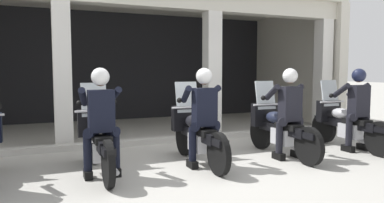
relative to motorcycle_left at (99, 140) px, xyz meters
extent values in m
plane|color=#A8A59E|center=(1.60, 3.01, -0.50)|extent=(80.00, 80.00, 0.00)
cube|color=black|center=(1.31, 6.06, 1.18)|extent=(11.11, 0.24, 3.36)
cube|color=beige|center=(6.76, 4.08, 1.18)|extent=(0.30, 4.36, 3.36)
cube|color=silver|center=(-0.38, 2.25, 0.96)|extent=(0.35, 0.36, 2.92)
cube|color=silver|center=(2.99, 2.25, 0.96)|extent=(0.35, 0.36, 2.92)
cube|color=silver|center=(6.36, 2.25, 0.96)|extent=(0.35, 0.36, 2.92)
cube|color=#B7B5AD|center=(1.31, 1.75, -0.44)|extent=(10.71, 0.24, 0.12)
cylinder|color=black|center=(0.00, 0.58, -0.18)|extent=(0.09, 0.64, 0.64)
cylinder|color=black|center=(0.00, -0.82, -0.18)|extent=(0.09, 0.64, 0.64)
cube|color=black|center=(0.00, 0.58, 0.03)|extent=(0.14, 0.44, 0.08)
cube|color=silver|center=(0.00, -0.17, -0.13)|extent=(0.28, 0.44, 0.28)
cube|color=black|center=(0.00, -0.12, 0.00)|extent=(0.18, 1.24, 0.16)
ellipsoid|color=black|center=(0.00, 0.10, 0.18)|extent=(0.26, 0.48, 0.22)
cube|color=black|center=(0.00, -0.30, 0.07)|extent=(0.24, 0.52, 0.10)
cube|color=black|center=(0.00, -0.76, 0.00)|extent=(0.16, 0.48, 0.10)
cylinder|color=silver|center=(0.00, 0.52, 0.06)|extent=(0.05, 0.24, 0.53)
cube|color=black|center=(0.00, 0.46, 0.20)|extent=(0.52, 0.16, 0.44)
sphere|color=silver|center=(0.00, 0.56, 0.22)|extent=(0.18, 0.18, 0.18)
cube|color=silver|center=(0.00, 0.44, 0.57)|extent=(0.40, 0.14, 0.54)
cylinder|color=silver|center=(0.00, 0.36, 0.40)|extent=(0.62, 0.04, 0.04)
cylinder|color=silver|center=(0.12, -0.52, -0.32)|extent=(0.07, 0.55, 0.07)
cube|color=black|center=(0.00, -0.32, 0.47)|extent=(0.36, 0.22, 0.60)
cube|color=#591414|center=(0.00, -0.20, 0.49)|extent=(0.05, 0.02, 0.32)
sphere|color=#936B51|center=(0.00, -0.30, 0.92)|extent=(0.21, 0.21, 0.21)
sphere|color=silver|center=(0.00, -0.30, 0.95)|extent=(0.26, 0.26, 0.26)
cylinder|color=black|center=(0.14, -0.30, 0.16)|extent=(0.26, 0.29, 0.17)
cylinder|color=black|center=(0.20, -0.30, -0.12)|extent=(0.12, 0.12, 0.53)
cube|color=black|center=(0.20, -0.29, -0.44)|extent=(0.11, 0.26, 0.12)
cylinder|color=black|center=(-0.14, -0.30, 0.16)|extent=(0.26, 0.29, 0.17)
cylinder|color=black|center=(-0.20, -0.30, -0.12)|extent=(0.12, 0.12, 0.53)
cube|color=black|center=(-0.20, -0.29, -0.44)|extent=(0.11, 0.26, 0.12)
cylinder|color=black|center=(0.22, -0.09, 0.66)|extent=(0.19, 0.48, 0.31)
sphere|color=black|center=(0.26, 0.12, 0.55)|extent=(0.09, 0.09, 0.09)
cylinder|color=black|center=(-0.22, -0.09, 0.66)|extent=(0.19, 0.48, 0.31)
sphere|color=black|center=(-0.26, 0.12, 0.55)|extent=(0.09, 0.09, 0.09)
cylinder|color=black|center=(1.60, 0.54, -0.18)|extent=(0.09, 0.64, 0.64)
cylinder|color=black|center=(1.60, -0.86, -0.18)|extent=(0.09, 0.64, 0.64)
cube|color=black|center=(1.60, 0.54, 0.03)|extent=(0.14, 0.44, 0.08)
cube|color=silver|center=(1.60, -0.21, -0.13)|extent=(0.28, 0.44, 0.28)
cube|color=black|center=(1.60, -0.16, 0.00)|extent=(0.18, 1.24, 0.16)
ellipsoid|color=black|center=(1.60, 0.06, 0.18)|extent=(0.26, 0.48, 0.22)
cube|color=black|center=(1.60, -0.34, 0.07)|extent=(0.24, 0.52, 0.10)
cube|color=black|center=(1.60, -0.80, 0.00)|extent=(0.16, 0.48, 0.10)
cylinder|color=silver|center=(1.60, 0.48, 0.06)|extent=(0.05, 0.24, 0.53)
cube|color=black|center=(1.60, 0.42, 0.20)|extent=(0.52, 0.16, 0.44)
sphere|color=silver|center=(1.60, 0.52, 0.22)|extent=(0.18, 0.18, 0.18)
cube|color=silver|center=(1.60, 0.40, 0.57)|extent=(0.40, 0.14, 0.54)
cylinder|color=silver|center=(1.60, 0.32, 0.40)|extent=(0.62, 0.04, 0.04)
cylinder|color=silver|center=(1.72, -0.56, -0.32)|extent=(0.07, 0.55, 0.07)
cube|color=black|center=(1.60, -0.36, 0.47)|extent=(0.36, 0.22, 0.60)
cube|color=black|center=(1.60, -0.24, 0.49)|extent=(0.05, 0.02, 0.32)
sphere|color=tan|center=(1.60, -0.34, 0.92)|extent=(0.21, 0.21, 0.21)
sphere|color=silver|center=(1.60, -0.34, 0.95)|extent=(0.26, 0.26, 0.26)
cylinder|color=black|center=(1.74, -0.34, 0.16)|extent=(0.26, 0.29, 0.17)
cylinder|color=black|center=(1.80, -0.34, -0.12)|extent=(0.12, 0.12, 0.53)
cube|color=black|center=(1.80, -0.33, -0.44)|extent=(0.11, 0.26, 0.12)
cylinder|color=black|center=(1.46, -0.34, 0.16)|extent=(0.26, 0.29, 0.17)
cylinder|color=black|center=(1.40, -0.34, -0.12)|extent=(0.12, 0.12, 0.53)
cube|color=black|center=(1.40, -0.33, -0.44)|extent=(0.11, 0.26, 0.12)
cylinder|color=black|center=(1.82, -0.13, 0.66)|extent=(0.19, 0.48, 0.31)
sphere|color=black|center=(1.86, 0.08, 0.55)|extent=(0.09, 0.09, 0.09)
cylinder|color=black|center=(1.38, -0.13, 0.66)|extent=(0.19, 0.48, 0.31)
sphere|color=black|center=(1.34, 0.08, 0.55)|extent=(0.09, 0.09, 0.09)
cylinder|color=black|center=(3.20, 0.46, -0.18)|extent=(0.09, 0.64, 0.64)
cylinder|color=black|center=(3.20, -0.94, -0.18)|extent=(0.09, 0.64, 0.64)
cube|color=black|center=(3.20, 0.46, 0.03)|extent=(0.14, 0.44, 0.08)
cube|color=silver|center=(3.20, -0.29, -0.13)|extent=(0.28, 0.44, 0.28)
cube|color=black|center=(3.20, -0.24, 0.00)|extent=(0.18, 1.24, 0.16)
ellipsoid|color=#1E2338|center=(3.20, -0.02, 0.18)|extent=(0.26, 0.48, 0.22)
cube|color=black|center=(3.20, -0.42, 0.07)|extent=(0.24, 0.52, 0.10)
cube|color=black|center=(3.20, -0.88, 0.00)|extent=(0.16, 0.48, 0.10)
cylinder|color=silver|center=(3.20, 0.40, 0.06)|extent=(0.05, 0.24, 0.53)
cube|color=black|center=(3.20, 0.34, 0.20)|extent=(0.52, 0.16, 0.44)
sphere|color=silver|center=(3.20, 0.44, 0.22)|extent=(0.18, 0.18, 0.18)
cube|color=silver|center=(3.20, 0.32, 0.57)|extent=(0.40, 0.14, 0.54)
cylinder|color=silver|center=(3.20, 0.24, 0.40)|extent=(0.62, 0.04, 0.04)
cylinder|color=silver|center=(3.32, -0.64, -0.32)|extent=(0.07, 0.55, 0.07)
cube|color=black|center=(3.20, -0.44, 0.47)|extent=(0.36, 0.22, 0.60)
cube|color=black|center=(3.20, -0.32, 0.49)|extent=(0.05, 0.02, 0.32)
sphere|color=tan|center=(3.20, -0.42, 0.92)|extent=(0.21, 0.21, 0.21)
sphere|color=silver|center=(3.20, -0.42, 0.95)|extent=(0.26, 0.26, 0.26)
cylinder|color=black|center=(3.34, -0.42, 0.16)|extent=(0.26, 0.29, 0.17)
cylinder|color=black|center=(3.40, -0.42, -0.12)|extent=(0.12, 0.12, 0.53)
cube|color=black|center=(3.40, -0.41, -0.44)|extent=(0.11, 0.26, 0.12)
cylinder|color=black|center=(3.06, -0.42, 0.16)|extent=(0.26, 0.29, 0.17)
cylinder|color=black|center=(3.00, -0.42, -0.12)|extent=(0.12, 0.12, 0.53)
cube|color=black|center=(3.00, -0.41, -0.44)|extent=(0.11, 0.26, 0.12)
cylinder|color=black|center=(3.42, -0.21, 0.66)|extent=(0.19, 0.48, 0.31)
sphere|color=black|center=(3.46, 0.00, 0.55)|extent=(0.09, 0.09, 0.09)
cylinder|color=black|center=(2.98, -0.21, 0.66)|extent=(0.19, 0.48, 0.31)
sphere|color=black|center=(2.94, 0.00, 0.55)|extent=(0.09, 0.09, 0.09)
cylinder|color=black|center=(4.80, 0.46, -0.18)|extent=(0.09, 0.64, 0.64)
cylinder|color=black|center=(4.80, -0.94, -0.18)|extent=(0.09, 0.64, 0.64)
cube|color=black|center=(4.80, 0.46, 0.03)|extent=(0.14, 0.44, 0.08)
cube|color=silver|center=(4.80, -0.29, -0.13)|extent=(0.28, 0.44, 0.28)
cube|color=black|center=(4.80, -0.24, 0.00)|extent=(0.18, 1.24, 0.16)
ellipsoid|color=#B2B2B7|center=(4.80, -0.02, 0.18)|extent=(0.26, 0.48, 0.22)
cube|color=black|center=(4.80, -0.42, 0.07)|extent=(0.24, 0.52, 0.10)
cube|color=black|center=(4.80, -0.88, 0.00)|extent=(0.16, 0.48, 0.10)
cylinder|color=silver|center=(4.80, 0.40, 0.06)|extent=(0.05, 0.24, 0.53)
cube|color=black|center=(4.80, 0.34, 0.20)|extent=(0.52, 0.16, 0.44)
sphere|color=silver|center=(4.80, 0.44, 0.22)|extent=(0.18, 0.18, 0.18)
cube|color=silver|center=(4.80, 0.32, 0.57)|extent=(0.40, 0.14, 0.54)
cylinder|color=silver|center=(4.80, 0.24, 0.40)|extent=(0.62, 0.04, 0.04)
cylinder|color=silver|center=(4.92, -0.64, -0.32)|extent=(0.07, 0.55, 0.07)
cube|color=black|center=(4.80, -0.44, 0.47)|extent=(0.36, 0.22, 0.60)
cube|color=#591414|center=(4.80, -0.32, 0.49)|extent=(0.05, 0.02, 0.32)
sphere|color=#936B51|center=(4.80, -0.42, 0.92)|extent=(0.21, 0.21, 0.21)
sphere|color=#191E38|center=(4.80, -0.42, 0.95)|extent=(0.26, 0.26, 0.26)
cylinder|color=black|center=(4.94, -0.42, 0.16)|extent=(0.26, 0.29, 0.17)
cylinder|color=black|center=(5.00, -0.42, -0.12)|extent=(0.12, 0.12, 0.53)
cube|color=black|center=(5.00, -0.41, -0.44)|extent=(0.11, 0.26, 0.12)
cylinder|color=black|center=(4.66, -0.42, 0.16)|extent=(0.26, 0.29, 0.17)
cylinder|color=black|center=(4.60, -0.42, -0.12)|extent=(0.12, 0.12, 0.53)
cube|color=black|center=(4.60, -0.41, -0.44)|extent=(0.11, 0.26, 0.12)
cylinder|color=black|center=(5.02, -0.21, 0.66)|extent=(0.19, 0.48, 0.31)
sphere|color=black|center=(5.06, 0.00, 0.55)|extent=(0.09, 0.09, 0.09)
cylinder|color=black|center=(4.58, -0.21, 0.66)|extent=(0.19, 0.48, 0.31)
sphere|color=black|center=(4.54, 0.00, 0.55)|extent=(0.09, 0.09, 0.09)
camera|label=1|loc=(-0.77, -5.54, 1.04)|focal=33.82mm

